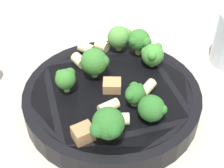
{
  "coord_description": "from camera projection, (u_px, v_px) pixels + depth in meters",
  "views": [
    {
      "loc": [
        -0.33,
        -0.04,
        0.33
      ],
      "look_at": [
        0.0,
        0.0,
        0.04
      ],
      "focal_mm": 50.0,
      "sensor_mm": 36.0,
      "label": 1
    }
  ],
  "objects": [
    {
      "name": "ground_plane",
      "position": [
        112.0,
        106.0,
        0.47
      ],
      "size": [
        2.0,
        2.0,
        0.0
      ],
      "primitive_type": "plane",
      "color": "#BCB29E"
    },
    {
      "name": "rigatoni_2",
      "position": [
        118.0,
        119.0,
        0.39
      ],
      "size": [
        0.02,
        0.03,
        0.02
      ],
      "primitive_type": "cylinder",
      "rotation": [
        1.57,
        0.0,
        0.14
      ],
      "color": "beige",
      "rests_on": "pasta_bowl"
    },
    {
      "name": "rigatoni_3",
      "position": [
        79.0,
        60.0,
        0.48
      ],
      "size": [
        0.03,
        0.03,
        0.02
      ],
      "primitive_type": "cylinder",
      "rotation": [
        1.57,
        0.0,
        2.3
      ],
      "color": "beige",
      "rests_on": "pasta_bowl"
    },
    {
      "name": "rigatoni_4",
      "position": [
        102.0,
        46.0,
        0.51
      ],
      "size": [
        0.02,
        0.03,
        0.02
      ],
      "primitive_type": "cylinder",
      "rotation": [
        1.57,
        0.0,
        2.69
      ],
      "color": "beige",
      "rests_on": "pasta_bowl"
    },
    {
      "name": "broccoli_floret_3",
      "position": [
        152.0,
        108.0,
        0.39
      ],
      "size": [
        0.04,
        0.04,
        0.04
      ],
      "color": "#84AD60",
      "rests_on": "pasta_bowl"
    },
    {
      "name": "rigatoni_1",
      "position": [
        147.0,
        90.0,
        0.43
      ],
      "size": [
        0.03,
        0.03,
        0.01
      ],
      "primitive_type": "cylinder",
      "rotation": [
        1.57,
        0.0,
        1.09
      ],
      "color": "beige",
      "rests_on": "pasta_bowl"
    },
    {
      "name": "broccoli_floret_5",
      "position": [
        139.0,
        40.0,
        0.49
      ],
      "size": [
        0.04,
        0.04,
        0.04
      ],
      "color": "#93B766",
      "rests_on": "pasta_bowl"
    },
    {
      "name": "broccoli_floret_7",
      "position": [
        66.0,
        78.0,
        0.43
      ],
      "size": [
        0.03,
        0.03,
        0.04
      ],
      "color": "#9EC175",
      "rests_on": "pasta_bowl"
    },
    {
      "name": "pasta_bowl",
      "position": [
        112.0,
        96.0,
        0.45
      ],
      "size": [
        0.25,
        0.25,
        0.03
      ],
      "color": "black",
      "rests_on": "ground_plane"
    },
    {
      "name": "broccoli_floret_6",
      "position": [
        95.0,
        61.0,
        0.45
      ],
      "size": [
        0.04,
        0.04,
        0.05
      ],
      "color": "#93B766",
      "rests_on": "pasta_bowl"
    },
    {
      "name": "broccoli_floret_2",
      "position": [
        135.0,
        94.0,
        0.41
      ],
      "size": [
        0.03,
        0.03,
        0.03
      ],
      "color": "#84AD60",
      "rests_on": "pasta_bowl"
    },
    {
      "name": "broccoli_floret_0",
      "position": [
        122.0,
        37.0,
        0.51
      ],
      "size": [
        0.04,
        0.04,
        0.04
      ],
      "color": "#93B766",
      "rests_on": "pasta_bowl"
    },
    {
      "name": "broccoli_floret_1",
      "position": [
        107.0,
        125.0,
        0.36
      ],
      "size": [
        0.04,
        0.04,
        0.04
      ],
      "color": "#93B766",
      "rests_on": "pasta_bowl"
    },
    {
      "name": "broccoli_floret_4",
      "position": [
        152.0,
        55.0,
        0.48
      ],
      "size": [
        0.04,
        0.04,
        0.04
      ],
      "color": "#93B766",
      "rests_on": "pasta_bowl"
    },
    {
      "name": "rigatoni_5",
      "position": [
        111.0,
        107.0,
        0.41
      ],
      "size": [
        0.03,
        0.03,
        0.01
      ],
      "primitive_type": "cylinder",
      "rotation": [
        1.57,
        0.0,
        0.67
      ],
      "color": "beige",
      "rests_on": "pasta_bowl"
    },
    {
      "name": "chicken_chunk_1",
      "position": [
        111.0,
        85.0,
        0.44
      ],
      "size": [
        0.02,
        0.03,
        0.01
      ],
      "primitive_type": "cube",
      "rotation": [
        0.0,
        0.0,
        1.66
      ],
      "color": "tan",
      "rests_on": "pasta_bowl"
    },
    {
      "name": "rigatoni_0",
      "position": [
        87.0,
        48.0,
        0.51
      ],
      "size": [
        0.03,
        0.03,
        0.02
      ],
      "primitive_type": "cylinder",
      "rotation": [
        1.57,
        0.0,
        2.66
      ],
      "color": "beige",
      "rests_on": "pasta_bowl"
    },
    {
      "name": "chicken_chunk_0",
      "position": [
        83.0,
        133.0,
        0.37
      ],
      "size": [
        0.03,
        0.03,
        0.02
      ],
      "primitive_type": "cube",
      "rotation": [
        0.0,
        0.0,
        2.2
      ],
      "color": "#A87A4C",
      "rests_on": "pasta_bowl"
    }
  ]
}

